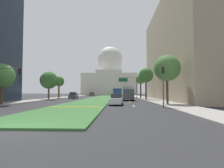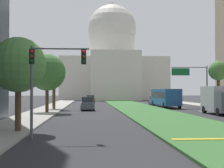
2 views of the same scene
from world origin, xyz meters
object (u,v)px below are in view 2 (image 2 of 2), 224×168
Objects in this scene: sedan_distant at (155,101)px; street_tree_left_near at (18,65)px; sedan_far_horizon at (90,99)px; overhead_guide_sign at (194,78)px; street_tree_right_far at (218,71)px; street_tree_left_mid at (47,72)px; box_truck_delivery at (219,100)px; street_tree_left_far at (54,75)px; city_bus at (165,96)px; sedan_midblock at (87,104)px; traffic_light_near_left at (47,71)px; capitol_building at (112,65)px.

street_tree_left_near is at bearing -112.74° from sedan_distant.
street_tree_left_near reaches higher than sedan_far_horizon.
overhead_guide_sign is 35.13m from street_tree_left_near.
overhead_guide_sign is at bearing 143.15° from street_tree_right_far.
street_tree_right_far is (23.60, 26.20, 1.26)m from street_tree_left_near.
street_tree_left_mid is 1.52× the size of sedan_far_horizon.
box_truck_delivery is at bearing -70.34° from sedan_far_horizon.
street_tree_left_far is 1.03× the size of box_truck_delivery.
street_tree_left_far is 0.60× the size of city_bus.
street_tree_right_far is 19.99m from sedan_midblock.
sedan_midblock is 0.41× the size of city_bus.
city_bus is (-3.81, 2.69, -2.88)m from overhead_guide_sign.
traffic_light_near_left is 0.73× the size of street_tree_left_mid.
street_tree_left_far reaches higher than traffic_light_near_left.
traffic_light_near_left is 21.36m from street_tree_left_mid.
capitol_building reaches higher than traffic_light_near_left.
street_tree_left_near is 1.42× the size of sedan_distant.
sedan_far_horizon is (4.81, 55.41, -3.54)m from street_tree_left_near.
city_bus is (11.96, -24.26, 0.99)m from sedan_far_horizon.
traffic_light_near_left is at bearing -94.52° from sedan_midblock.
box_truck_delivery is (7.31, -68.36, -9.38)m from capitol_building.
street_tree_left_far is 1.45× the size of sedan_midblock.
sedan_midblock is at bearing -97.34° from capitol_building.
capitol_building is at bearing 77.89° from street_tree_left_far.
traffic_light_near_left is (-9.76, -86.17, -7.26)m from capitol_building.
street_tree_left_mid is at bearing -129.75° from sedan_midblock.
sedan_midblock is 31.25m from sedan_far_horizon.
street_tree_left_near is 0.86× the size of street_tree_right_far.
sedan_midblock is at bearing 85.48° from traffic_light_near_left.
street_tree_left_near is (-20.58, -28.46, -0.34)m from overhead_guide_sign.
street_tree_left_far is (-0.45, 25.79, 0.66)m from street_tree_left_near.
street_tree_right_far is at bearing 6.02° from sedan_midblock.
street_tree_left_mid is at bearing -100.80° from capitol_building.
street_tree_left_mid is 28.43m from sedan_distant.
traffic_light_near_left is at bearing -126.54° from street_tree_right_far.
street_tree_right_far is at bearing -65.12° from sedan_distant.
street_tree_right_far is (24.05, 0.41, 0.60)m from street_tree_left_far.
street_tree_right_far reaches higher than street_tree_left_mid.
overhead_guide_sign is 0.59× the size of city_bus.
sedan_distant is (17.42, 14.70, -4.19)m from street_tree_left_far.
capitol_building is 5.20× the size of street_tree_left_near.
traffic_light_near_left is 45.80m from sedan_distant.
street_tree_left_mid reaches higher than sedan_distant.
street_tree_left_near is 44.05m from sedan_distant.
street_tree_right_far reaches higher than overhead_guide_sign.
capitol_building is 6.79× the size of sedan_far_horizon.
street_tree_right_far is (21.45, 28.94, 1.78)m from traffic_light_near_left.
traffic_light_near_left is 0.80× the size of overhead_guide_sign.
street_tree_left_far is at bearing -172.77° from overhead_guide_sign.
street_tree_left_mid is at bearing -143.62° from city_bus.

